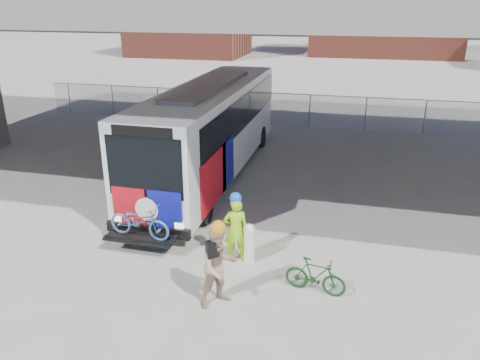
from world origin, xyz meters
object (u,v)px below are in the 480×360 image
(bollard, at_px, (249,242))
(bus, at_px, (211,124))
(cyclist_tan, at_px, (219,265))
(cyclist_hivis, at_px, (236,228))
(bike_parked, at_px, (315,276))

(bollard, bearing_deg, bus, 115.78)
(bus, xyz_separation_m, cyclist_tan, (2.81, -8.29, -1.10))
(bus, xyz_separation_m, cyclist_hivis, (2.68, -6.32, -1.14))
(cyclist_hivis, bearing_deg, bus, -84.06)
(bollard, distance_m, bike_parked, 2.12)
(cyclist_tan, bearing_deg, bus, 64.10)
(bollard, height_order, bike_parked, bollard)
(bike_parked, bearing_deg, cyclist_hivis, 75.78)
(bus, relative_size, cyclist_tan, 6.06)
(cyclist_tan, xyz_separation_m, bike_parked, (2.11, 0.99, -0.56))
(cyclist_hivis, bearing_deg, cyclist_tan, 76.64)
(bollard, xyz_separation_m, cyclist_tan, (-0.24, -1.98, 0.41))
(bike_parked, bearing_deg, bus, 43.59)
(cyclist_hivis, distance_m, cyclist_tan, 1.98)
(bollard, relative_size, cyclist_tan, 0.53)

